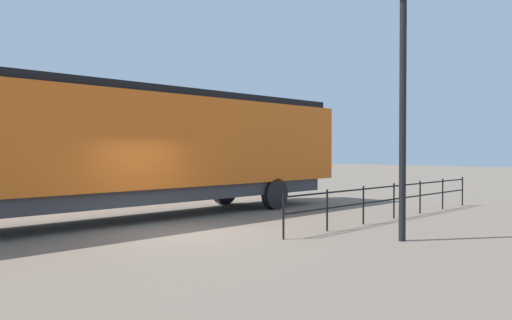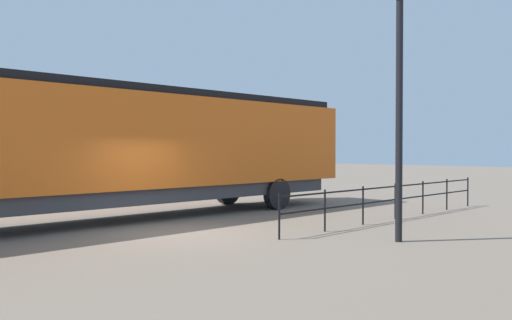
# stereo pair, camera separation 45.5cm
# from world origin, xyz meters

# --- Properties ---
(ground_plane) EXTENTS (120.00, 120.00, 0.00)m
(ground_plane) POSITION_xyz_m (0.00, 0.00, 0.00)
(ground_plane) COLOR #756656
(locomotive) EXTENTS (2.91, 18.05, 3.98)m
(locomotive) POSITION_xyz_m (-3.16, 0.58, 2.25)
(locomotive) COLOR orange
(locomotive) RESTS_ON ground_plane
(lamp_post) EXTENTS (0.47, 0.47, 6.00)m
(lamp_post) POSITION_xyz_m (4.60, 2.84, 4.06)
(lamp_post) COLOR black
(lamp_post) RESTS_ON ground_plane
(platform_fence) EXTENTS (0.05, 10.55, 1.08)m
(platform_fence) POSITION_xyz_m (2.46, 6.37, 0.70)
(platform_fence) COLOR black
(platform_fence) RESTS_ON ground_plane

